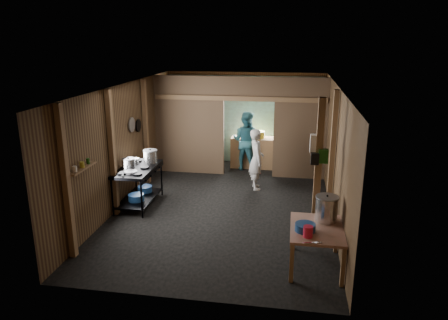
% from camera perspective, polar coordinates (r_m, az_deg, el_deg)
% --- Properties ---
extents(floor, '(4.50, 7.00, 0.00)m').
position_cam_1_polar(floor, '(9.37, 0.20, -6.12)').
color(floor, black).
rests_on(floor, ground).
extents(ceiling, '(4.50, 7.00, 0.00)m').
position_cam_1_polar(ceiling, '(8.71, 0.22, 9.88)').
color(ceiling, '#504942').
rests_on(ceiling, ground).
extents(wall_back, '(4.50, 0.00, 2.60)m').
position_cam_1_polar(wall_back, '(12.34, 2.81, 5.68)').
color(wall_back, brown).
rests_on(wall_back, ground).
extents(wall_front, '(4.50, 0.00, 2.60)m').
position_cam_1_polar(wall_front, '(5.71, -5.44, -7.32)').
color(wall_front, brown).
rests_on(wall_front, ground).
extents(wall_left, '(0.00, 7.00, 2.60)m').
position_cam_1_polar(wall_left, '(9.56, -13.23, 2.10)').
color(wall_left, brown).
rests_on(wall_left, ground).
extents(wall_right, '(0.00, 7.00, 2.60)m').
position_cam_1_polar(wall_right, '(8.89, 14.68, 0.93)').
color(wall_right, brown).
rests_on(wall_right, ground).
extents(partition_left, '(1.85, 0.10, 2.60)m').
position_cam_1_polar(partition_left, '(11.32, -4.66, 4.67)').
color(partition_left, '#513824').
rests_on(partition_left, floor).
extents(partition_right, '(1.35, 0.10, 2.60)m').
position_cam_1_polar(partition_right, '(10.99, 10.22, 4.11)').
color(partition_right, '#513824').
rests_on(partition_right, floor).
extents(partition_header, '(1.30, 0.10, 0.60)m').
position_cam_1_polar(partition_header, '(10.88, 3.40, 9.56)').
color(partition_header, '#513824').
rests_on(partition_header, wall_back).
extents(turquoise_panel, '(4.40, 0.06, 2.50)m').
position_cam_1_polar(turquoise_panel, '(12.29, 2.77, 5.40)').
color(turquoise_panel, '#7DBCB6').
rests_on(turquoise_panel, wall_back).
extents(back_counter, '(1.20, 0.50, 0.85)m').
position_cam_1_polar(back_counter, '(11.97, 3.87, 1.03)').
color(back_counter, brown).
rests_on(back_counter, floor).
extents(wall_clock, '(0.20, 0.03, 0.20)m').
position_cam_1_polar(wall_clock, '(12.12, 3.98, 8.34)').
color(wall_clock, silver).
rests_on(wall_clock, wall_back).
extents(post_left_a, '(0.10, 0.12, 2.60)m').
position_cam_1_polar(post_left_a, '(7.30, -20.41, -2.96)').
color(post_left_a, brown).
rests_on(post_left_a, floor).
extents(post_left_b, '(0.10, 0.12, 2.60)m').
position_cam_1_polar(post_left_b, '(8.83, -14.76, 0.81)').
color(post_left_b, brown).
rests_on(post_left_b, floor).
extents(post_left_c, '(0.10, 0.12, 2.60)m').
position_cam_1_polar(post_left_c, '(10.63, -10.45, 3.68)').
color(post_left_c, brown).
rests_on(post_left_c, floor).
extents(post_right, '(0.10, 0.12, 2.60)m').
position_cam_1_polar(post_right, '(8.69, 14.33, 0.60)').
color(post_right, brown).
rests_on(post_right, floor).
extents(post_free, '(0.12, 0.12, 2.60)m').
position_cam_1_polar(post_free, '(7.62, 12.49, -1.50)').
color(post_free, brown).
rests_on(post_free, floor).
extents(cross_beam, '(4.40, 0.12, 0.12)m').
position_cam_1_polar(cross_beam, '(10.90, 2.03, 8.26)').
color(cross_beam, brown).
rests_on(cross_beam, wall_left).
extents(pan_lid_big, '(0.03, 0.34, 0.34)m').
position_cam_1_polar(pan_lid_big, '(9.83, -12.27, 4.64)').
color(pan_lid_big, gray).
rests_on(pan_lid_big, wall_left).
extents(pan_lid_small, '(0.03, 0.30, 0.30)m').
position_cam_1_polar(pan_lid_small, '(10.22, -11.43, 4.56)').
color(pan_lid_small, black).
rests_on(pan_lid_small, wall_left).
extents(wall_shelf, '(0.14, 0.80, 0.03)m').
position_cam_1_polar(wall_shelf, '(7.67, -18.48, -1.07)').
color(wall_shelf, brown).
rests_on(wall_shelf, wall_left).
extents(jar_white, '(0.07, 0.07, 0.10)m').
position_cam_1_polar(jar_white, '(7.44, -19.40, -1.15)').
color(jar_white, silver).
rests_on(jar_white, wall_shelf).
extents(jar_yellow, '(0.08, 0.08, 0.10)m').
position_cam_1_polar(jar_yellow, '(7.65, -18.52, -0.60)').
color(jar_yellow, gold).
rests_on(jar_yellow, wall_shelf).
extents(jar_green, '(0.06, 0.06, 0.10)m').
position_cam_1_polar(jar_green, '(7.84, -17.79, -0.14)').
color(jar_green, '#15450F').
rests_on(jar_green, wall_shelf).
extents(bag_white, '(0.22, 0.15, 0.32)m').
position_cam_1_polar(bag_white, '(7.56, 12.30, 2.16)').
color(bag_white, silver).
rests_on(bag_white, post_free).
extents(bag_green, '(0.16, 0.12, 0.24)m').
position_cam_1_polar(bag_green, '(7.48, 13.18, 0.52)').
color(bag_green, '#15450F').
rests_on(bag_green, post_free).
extents(bag_black, '(0.14, 0.10, 0.20)m').
position_cam_1_polar(bag_black, '(7.46, 12.10, 0.16)').
color(bag_black, black).
rests_on(bag_black, post_free).
extents(gas_range, '(0.75, 1.45, 0.86)m').
position_cam_1_polar(gas_range, '(9.44, -11.42, -3.50)').
color(gas_range, black).
rests_on(gas_range, floor).
extents(prep_table, '(0.83, 1.14, 0.67)m').
position_cam_1_polar(prep_table, '(7.08, 12.21, -11.35)').
color(prep_table, '#A36756').
rests_on(prep_table, floor).
extents(stove_pot_large, '(0.34, 0.34, 0.32)m').
position_cam_1_polar(stove_pot_large, '(9.56, -9.84, 0.42)').
color(stove_pot_large, silver).
rests_on(stove_pot_large, gas_range).
extents(stove_pot_med, '(0.36, 0.36, 0.23)m').
position_cam_1_polar(stove_pot_med, '(9.29, -12.70, -0.49)').
color(stove_pot_med, silver).
rests_on(stove_pot_med, gas_range).
extents(stove_saucepan, '(0.17, 0.17, 0.10)m').
position_cam_1_polar(stove_saucepan, '(9.68, -11.77, -0.05)').
color(stove_saucepan, silver).
rests_on(stove_saucepan, gas_range).
extents(frying_pan, '(0.40, 0.54, 0.06)m').
position_cam_1_polar(frying_pan, '(8.97, -12.40, -1.58)').
color(frying_pan, gray).
rests_on(frying_pan, gas_range).
extents(blue_tub_front, '(0.34, 0.34, 0.14)m').
position_cam_1_polar(blue_tub_front, '(9.37, -11.70, -4.94)').
color(blue_tub_front, navy).
rests_on(blue_tub_front, gas_range).
extents(blue_tub_back, '(0.33, 0.33, 0.13)m').
position_cam_1_polar(blue_tub_back, '(9.85, -10.57, -3.83)').
color(blue_tub_back, navy).
rests_on(blue_tub_back, gas_range).
extents(stock_pot, '(0.42, 0.42, 0.44)m').
position_cam_1_polar(stock_pot, '(7.14, 13.60, -6.43)').
color(stock_pot, silver).
rests_on(stock_pot, prep_table).
extents(wash_basin, '(0.36, 0.36, 0.12)m').
position_cam_1_polar(wash_basin, '(6.77, 10.85, -8.87)').
color(wash_basin, navy).
rests_on(wash_basin, prep_table).
extents(pink_bucket, '(0.16, 0.16, 0.17)m').
position_cam_1_polar(pink_bucket, '(6.58, 11.22, -9.42)').
color(pink_bucket, red).
rests_on(pink_bucket, prep_table).
extents(knife, '(0.30, 0.10, 0.01)m').
position_cam_1_polar(knife, '(6.44, 11.73, -10.81)').
color(knife, silver).
rests_on(knife, prep_table).
extents(yellow_tub, '(0.34, 0.34, 0.19)m').
position_cam_1_polar(yellow_tub, '(11.83, 4.66, 3.43)').
color(yellow_tub, gold).
rests_on(yellow_tub, back_counter).
extents(red_cup, '(0.13, 0.13, 0.15)m').
position_cam_1_polar(red_cup, '(11.87, 2.91, 3.42)').
color(red_cup, '#A71010').
rests_on(red_cup, back_counter).
extents(cook, '(0.48, 0.61, 1.48)m').
position_cam_1_polar(cook, '(10.19, 4.38, 0.10)').
color(cook, beige).
rests_on(cook, floor).
extents(worker_back, '(0.93, 0.81, 1.62)m').
position_cam_1_polar(worker_back, '(11.67, 2.96, 2.61)').
color(worker_back, teal).
rests_on(worker_back, floor).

